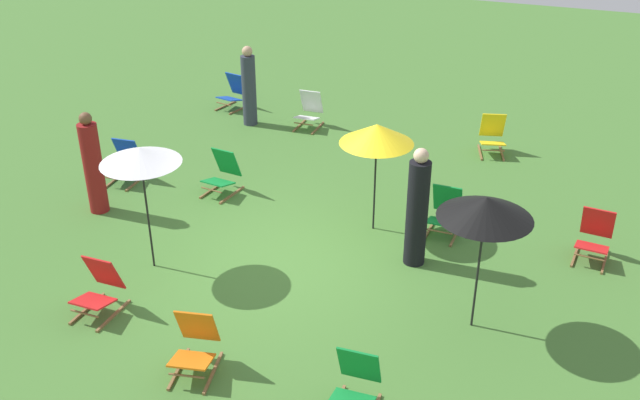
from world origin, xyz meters
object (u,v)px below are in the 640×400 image
deckchair_9 (355,386)px  umbrella_0 (377,134)px  deckchair_1 (99,289)px  deckchair_3 (492,136)px  deckchair_0 (223,174)px  deckchair_5 (309,111)px  person_1 (93,166)px  person_0 (249,88)px  umbrella_2 (140,156)px  umbrella_1 (486,208)px  person_2 (417,211)px  deckchair_4 (594,237)px  deckchair_6 (233,93)px  deckchair_7 (195,346)px  deckchair_8 (445,212)px  deckchair_2 (125,163)px

deckchair_9 → umbrella_0: bearing=102.1°
deckchair_1 → deckchair_3: bearing=61.0°
deckchair_0 → deckchair_5: same height
person_1 → deckchair_1: bearing=-156.3°
person_0 → umbrella_2: bearing=-119.5°
person_1 → umbrella_1: bearing=-111.1°
deckchair_9 → person_2: 3.37m
umbrella_0 → person_0: (-4.08, 3.46, -0.85)m
deckchair_4 → deckchair_6: 9.19m
person_1 → deckchair_7: bearing=-142.8°
deckchair_3 → person_1: person_1 is taller
deckchair_1 → person_1: size_ratio=0.46×
deckchair_6 → umbrella_0: (4.93, -4.24, 1.33)m
deckchair_3 → umbrella_2: (-3.99, -6.26, 1.47)m
deckchair_9 → person_1: person_1 is taller
deckchair_7 → deckchair_8: bearing=52.8°
person_0 → deckchair_8: bearing=-73.6°
umbrella_2 → deckchair_8: bearing=34.8°
deckchair_1 → deckchair_8: bearing=44.6°
deckchair_9 → person_2: (-0.23, 3.32, 0.53)m
umbrella_2 → umbrella_1: bearing=4.5°
umbrella_1 → person_1: bearing=173.5°
deckchair_2 → umbrella_1: bearing=-21.3°
deckchair_2 → umbrella_2: umbrella_2 is taller
deckchair_1 → umbrella_2: bearing=88.9°
deckchair_0 → deckchair_4: bearing=8.1°
deckchair_1 → deckchair_5: size_ratio=1.00×
umbrella_0 → person_0: umbrella_0 is taller
deckchair_9 → umbrella_2: size_ratio=0.42×
deckchair_0 → umbrella_1: (5.03, -2.21, 1.43)m
deckchair_8 → deckchair_4: bearing=2.2°
deckchair_7 → deckchair_9: size_ratio=1.02×
person_0 → person_1: size_ratio=0.98×
person_0 → person_2: size_ratio=0.94×
umbrella_1 → umbrella_2: umbrella_2 is taller
deckchair_8 → umbrella_1: (0.94, -2.30, 1.43)m
deckchair_3 → deckchair_2: bearing=-163.6°
deckchair_6 → person_0: size_ratio=0.47×
deckchair_7 → umbrella_2: 2.95m
deckchair_7 → umbrella_0: (0.91, 4.15, 1.33)m
deckchair_6 → deckchair_5: bearing=-0.1°
umbrella_1 → deckchair_7: bearing=-143.8°
person_0 → person_2: (4.99, -4.21, 0.05)m
umbrella_0 → person_0: 5.42m
person_0 → person_2: bearing=-82.6°
deckchair_6 → deckchair_0: bearing=-52.4°
umbrella_1 → umbrella_2: bearing=-175.5°
deckchair_3 → person_2: person_2 is taller
deckchair_0 → deckchair_7: (2.06, -4.37, 0.00)m
deckchair_5 → person_1: 5.36m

